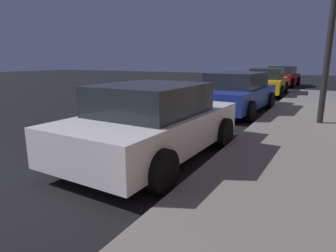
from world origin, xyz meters
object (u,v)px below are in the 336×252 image
(car_white, at_px, (153,122))
(car_red, at_px, (282,76))
(car_blue, at_px, (236,92))
(car_yellow_cab, at_px, (267,82))

(car_white, distance_m, car_red, 17.82)
(car_red, bearing_deg, car_blue, -89.98)
(car_white, distance_m, car_blue, 5.67)
(car_yellow_cab, bearing_deg, car_blue, -90.00)
(car_yellow_cab, bearing_deg, car_red, 90.03)
(car_white, distance_m, car_yellow_cab, 11.69)
(car_white, bearing_deg, car_red, 90.01)
(car_white, xyz_separation_m, car_blue, (0.00, 5.67, 0.01))
(car_yellow_cab, relative_size, car_red, 1.05)
(car_blue, bearing_deg, car_yellow_cab, 90.00)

